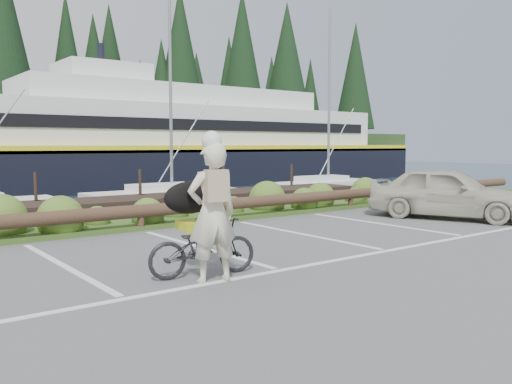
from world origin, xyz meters
The scene contains 7 objects.
ground centered at (0.00, 0.00, 0.00)m, with size 72.00×72.00×0.00m, color #515053.
vegetation_strip centered at (0.00, 5.30, 0.05)m, with size 34.00×1.60×0.10m, color #3D5B21.
log_rail centered at (0.00, 4.60, 0.00)m, with size 32.00×0.30×0.60m, color #443021, non-canonical shape.
bicycle centered at (-1.15, 0.05, 0.44)m, with size 0.59×1.68×0.88m, color black.
cyclist centered at (-1.22, -0.34, 1.00)m, with size 0.73×0.48×2.00m, color beige.
dog centered at (-1.05, 0.58, 1.14)m, with size 0.89×0.43×0.51m, color black.
parked_car centered at (7.44, 1.53, 0.69)m, with size 1.63×4.06×1.38m, color #B9B6A2.
Camera 1 is at (-5.37, -6.80, 1.98)m, focal length 38.00 mm.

